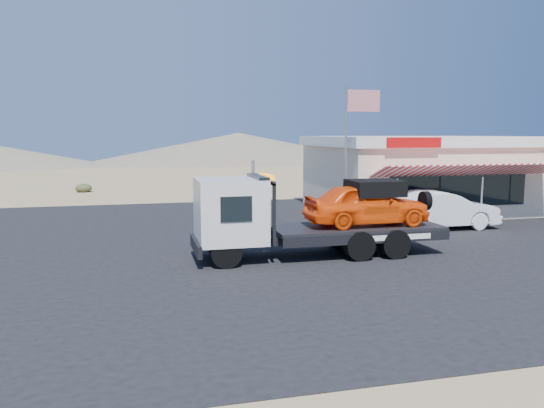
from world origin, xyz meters
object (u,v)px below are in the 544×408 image
object	(u,v)px
jerky_store	(416,173)
flagpole	(351,141)
white_sedan	(440,210)
tow_truck	(313,212)

from	to	relation	value
jerky_store	flagpole	size ratio (longest dim) A/B	1.73
white_sedan	flagpole	distance (m)	4.83
white_sedan	flagpole	size ratio (longest dim) A/B	0.82
flagpole	tow_truck	bearing A→B (deg)	-125.15
tow_truck	jerky_store	distance (m)	12.50
white_sedan	flagpole	bearing A→B (deg)	76.21
tow_truck	flagpole	world-z (taller)	flagpole
white_sedan	jerky_store	xyz separation A→B (m)	(1.85, 5.44, 1.16)
white_sedan	jerky_store	world-z (taller)	jerky_store
tow_truck	white_sedan	distance (m)	7.74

